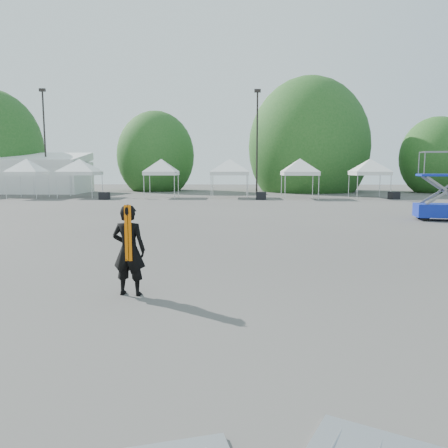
{
  "coord_description": "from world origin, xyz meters",
  "views": [
    {
      "loc": [
        0.87,
        -9.65,
        2.49
      ],
      "look_at": [
        0.65,
        -0.31,
        1.3
      ],
      "focal_mm": 35.0,
      "sensor_mm": 36.0,
      "label": 1
    }
  ],
  "objects": [
    {
      "name": "ground",
      "position": [
        0.0,
        0.0,
        0.0
      ],
      "size": [
        120.0,
        120.0,
        0.0
      ],
      "primitive_type": "plane",
      "color": "#474442",
      "rests_on": "ground"
    },
    {
      "name": "marquee",
      "position": [
        -22.0,
        35.0,
        1.97
      ],
      "size": [
        15.0,
        6.25,
        4.23
      ],
      "color": "white",
      "rests_on": "ground"
    },
    {
      "name": "light_pole_west",
      "position": [
        -18.0,
        34.0,
        5.77
      ],
      "size": [
        0.6,
        0.25,
        10.3
      ],
      "color": "black",
      "rests_on": "ground"
    },
    {
      "name": "light_pole_east",
      "position": [
        3.0,
        32.0,
        5.52
      ],
      "size": [
        0.6,
        0.25,
        9.8
      ],
      "color": "black",
      "rests_on": "ground"
    },
    {
      "name": "tree_mid_w",
      "position": [
        -8.0,
        40.0,
        3.93
      ],
      "size": [
        4.16,
        4.16,
        6.33
      ],
      "color": "#382314",
      "rests_on": "ground"
    },
    {
      "name": "tree_mid_e",
      "position": [
        9.0,
        39.0,
        4.84
      ],
      "size": [
        5.12,
        5.12,
        7.79
      ],
      "color": "#382314",
      "rests_on": "ground"
    },
    {
      "name": "tree_far_e",
      "position": [
        22.0,
        37.0,
        3.63
      ],
      "size": [
        3.84,
        3.84,
        5.84
      ],
      "color": "#382314",
      "rests_on": "ground"
    },
    {
      "name": "tent_b",
      "position": [
        -16.67,
        27.11,
        3.06
      ],
      "size": [
        3.82,
        3.82,
        3.88
      ],
      "color": "silver",
      "rests_on": "ground"
    },
    {
      "name": "tent_c",
      "position": [
        -12.56,
        28.23,
        3.06
      ],
      "size": [
        4.47,
        4.47,
        3.88
      ],
      "color": "silver",
      "rests_on": "ground"
    },
    {
      "name": "tent_d",
      "position": [
        -5.45,
        28.29,
        3.06
      ],
      "size": [
        3.93,
        3.93,
        3.88
      ],
      "color": "silver",
      "rests_on": "ground"
    },
    {
      "name": "tent_e",
      "position": [
        0.47,
        28.37,
        3.06
      ],
      "size": [
        4.63,
        4.63,
        3.88
      ],
      "color": "silver",
      "rests_on": "ground"
    },
    {
      "name": "tent_f",
      "position": [
        6.35,
        27.25,
        3.06
      ],
      "size": [
        4.13,
        4.13,
        3.88
      ],
      "color": "silver",
      "rests_on": "ground"
    },
    {
      "name": "tent_g",
      "position": [
        12.5,
        28.37,
        3.06
      ],
      "size": [
        4.19,
        4.19,
        3.88
      ],
      "color": "silver",
      "rests_on": "ground"
    },
    {
      "name": "man",
      "position": [
        -1.2,
        -1.28,
        0.9
      ],
      "size": [
        0.71,
        0.51,
        1.8
      ],
      "rotation": [
        0.0,
        0.0,
        3.02
      ],
      "color": "black",
      "rests_on": "ground"
    },
    {
      "name": "scissor_lift",
      "position": [
        11.0,
        11.58,
        1.67
      ],
      "size": [
        2.73,
        1.67,
        3.3
      ],
      "rotation": [
        0.0,
        0.0,
        -0.16
      ],
      "color": "#0B2E99",
      "rests_on": "ground"
    },
    {
      "name": "crate_west",
      "position": [
        -9.64,
        25.39,
        0.3
      ],
      "size": [
        0.81,
        0.66,
        0.6
      ],
      "primitive_type": "cube",
      "rotation": [
        0.0,
        0.0,
        -0.08
      ],
      "color": "black",
      "rests_on": "ground"
    },
    {
      "name": "crate_mid",
      "position": [
        3.03,
        25.55,
        0.31
      ],
      "size": [
        0.83,
        0.65,
        0.62
      ],
      "primitive_type": "cube",
      "rotation": [
        0.0,
        0.0,
        -0.04
      ],
      "color": "black",
      "rests_on": "ground"
    },
    {
      "name": "crate_east",
      "position": [
        14.0,
        26.48,
        0.3
      ],
      "size": [
        0.94,
        0.84,
        0.6
      ],
      "primitive_type": "cube",
      "rotation": [
        0.0,
        0.0,
        0.36
      ],
      "color": "black",
      "rests_on": "ground"
    }
  ]
}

